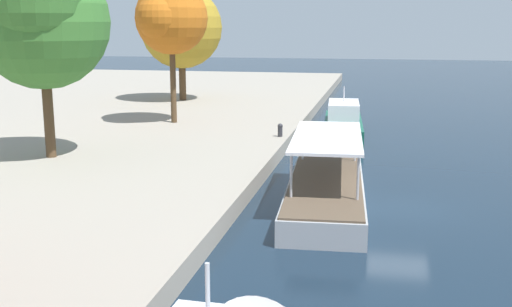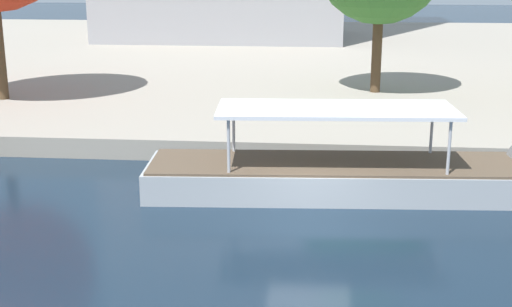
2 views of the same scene
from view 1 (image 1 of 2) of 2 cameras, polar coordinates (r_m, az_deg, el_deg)
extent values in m
plane|color=#142333|center=(26.21, 13.14, -5.04)|extent=(220.00, 220.00, 0.00)
cylinder|color=silver|center=(10.51, -4.47, -13.31)|extent=(0.08, 0.08, 1.29)
cube|color=#9EA3A8|center=(26.89, 6.48, -3.76)|extent=(12.38, 3.85, 1.39)
cone|color=#9EA3A8|center=(33.30, 6.82, -0.70)|extent=(1.57, 2.88, 2.80)
cube|color=brown|center=(26.70, 6.51, -2.24)|extent=(12.13, 3.68, 0.08)
cylinder|color=#B2B2B7|center=(29.84, 4.36, 1.05)|extent=(0.10, 0.10, 1.69)
cylinder|color=#B2B2B7|center=(29.79, 9.13, 0.92)|extent=(0.10, 0.10, 1.69)
cylinder|color=#B2B2B7|center=(23.29, 3.27, -2.04)|extent=(0.10, 0.10, 1.69)
cylinder|color=#B2B2B7|center=(23.23, 9.39, -2.22)|extent=(0.10, 0.10, 1.69)
cube|color=silver|center=(26.32, 6.61, 1.54)|extent=(7.73, 3.32, 0.12)
cube|color=#14513D|center=(42.87, 8.02, 2.10)|extent=(9.57, 3.14, 1.48)
cone|color=#14513D|center=(47.92, 8.00, 3.14)|extent=(1.36, 2.46, 2.38)
cube|color=white|center=(41.95, 8.08, 3.83)|extent=(4.37, 2.29, 1.33)
cube|color=black|center=(43.58, 8.07, 4.22)|extent=(1.26, 1.95, 0.80)
cylinder|color=silver|center=(42.28, 8.12, 5.48)|extent=(0.08, 0.08, 0.99)
cylinder|color=#2D2D33|center=(37.20, 2.24, 2.00)|extent=(0.28, 0.28, 0.57)
sphere|color=#2D2D33|center=(37.14, 2.24, 2.55)|extent=(0.31, 0.31, 0.31)
cylinder|color=#4C3823|center=(42.65, -7.65, 6.33)|extent=(0.39, 0.39, 5.23)
sphere|color=#BC6019|center=(42.45, -7.82, 12.30)|extent=(4.86, 4.86, 4.86)
sphere|color=#BC6019|center=(41.98, -7.67, 12.07)|extent=(3.36, 3.36, 3.36)
sphere|color=#BC6019|center=(41.43, -8.80, 12.32)|extent=(3.10, 3.10, 3.10)
cylinder|color=#4C3823|center=(32.90, -18.59, 3.35)|extent=(0.51, 0.51, 4.29)
sphere|color=#38702D|center=(32.59, -19.14, 11.41)|extent=(6.61, 6.61, 6.61)
sphere|color=#38702D|center=(31.18, -19.70, 13.16)|extent=(4.62, 4.62, 4.62)
sphere|color=#38702D|center=(33.10, -19.80, 10.73)|extent=(3.94, 3.94, 3.94)
cylinder|color=#4C3823|center=(55.31, -6.80, 6.81)|extent=(0.61, 0.61, 3.67)
sphere|color=olive|center=(55.09, -6.92, 11.47)|extent=(7.09, 7.09, 7.09)
sphere|color=olive|center=(55.52, -7.91, 12.14)|extent=(4.43, 4.43, 4.43)
sphere|color=olive|center=(55.07, -6.96, 12.70)|extent=(4.10, 4.10, 4.10)
camera|label=2|loc=(32.00, 49.96, 7.43)|focal=48.66mm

